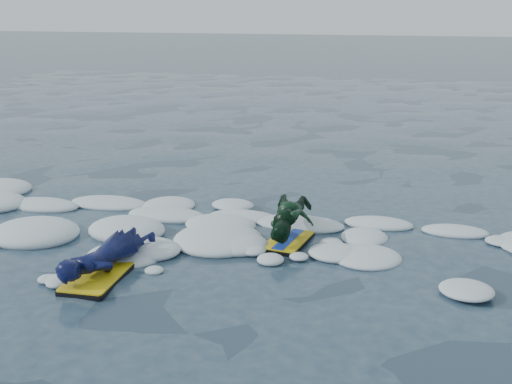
% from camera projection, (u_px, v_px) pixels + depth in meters
% --- Properties ---
extents(ground, '(120.00, 120.00, 0.00)m').
position_uv_depth(ground, '(243.00, 259.00, 8.25)').
color(ground, '#172E38').
rests_on(ground, ground).
extents(foam_band, '(12.00, 3.10, 0.30)m').
position_uv_depth(foam_band, '(261.00, 233.00, 9.21)').
color(foam_band, white).
rests_on(foam_band, ground).
extents(prone_woman_unit, '(0.88, 1.66, 0.41)m').
position_uv_depth(prone_woman_unit, '(106.00, 257.00, 7.77)').
color(prone_woman_unit, black).
rests_on(prone_woman_unit, ground).
extents(prone_child_unit, '(0.66, 1.35, 0.53)m').
position_uv_depth(prone_child_unit, '(291.00, 221.00, 8.88)').
color(prone_child_unit, black).
rests_on(prone_child_unit, ground).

